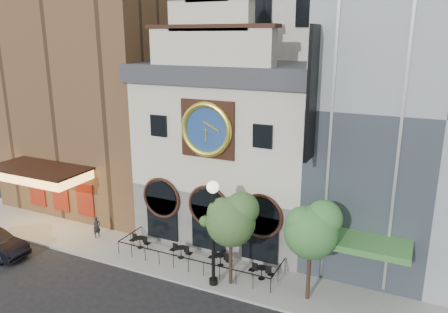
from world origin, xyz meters
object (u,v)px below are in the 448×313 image
Objects in this scene: lamppost at (213,222)px; tree_right at (312,228)px; bistro_0 at (140,241)px; pedestrian at (97,227)px; bistro_2 at (220,259)px; bistro_1 at (181,251)px; bistro_3 at (262,272)px; tree_left at (232,218)px.

lamppost reaches higher than tree_right.
pedestrian is at bearing 179.58° from bistro_0.
tree_right is at bearing 30.31° from lamppost.
bistro_2 is (5.99, 0.19, 0.00)m from bistro_0.
pedestrian is 10.92m from lamppost.
bistro_1 is 0.25× the size of lamppost.
bistro_0 is 7.62m from lamppost.
bistro_3 is (8.87, -0.15, 0.00)m from bistro_0.
tree_right reaches higher than bistro_0.
pedestrian reaches higher than bistro_1.
bistro_2 is at bearing -68.31° from pedestrian.
bistro_2 and bistro_3 have the same top height.
pedestrian reaches higher than bistro_3.
tree_right is at bearing -4.28° from bistro_0.
tree_left is (11.20, -1.37, 3.34)m from pedestrian.
bistro_1 is 5.73m from tree_left.
bistro_0 is at bearing 175.72° from tree_right.
tree_left reaches higher than bistro_2.
tree_right is at bearing 5.76° from tree_left.
pedestrian is at bearing 179.18° from bistro_3.
bistro_2 is 0.28× the size of tree_right.
tree_left is at bearing -174.24° from tree_right.
tree_right is (8.66, -0.88, 3.71)m from bistro_1.
bistro_2 is 0.28× the size of tree_left.
tree_left reaches higher than bistro_3.
bistro_2 is at bearing 1.81° from bistro_0.
lamppost is at bearing -143.57° from bistro_3.
bistro_1 is 1.00× the size of bistro_3.
bistro_3 is at bearing 56.41° from lamppost.
bistro_2 is 4.04m from lamppost.
bistro_3 is at bearing -0.98° from bistro_0.
lamppost is (0.55, -2.06, 3.44)m from bistro_2.
bistro_0 and bistro_3 have the same top height.
bistro_2 is at bearing 133.84° from tree_left.
bistro_0 is at bearing 179.87° from bistro_1.
tree_right is (4.45, 0.45, 0.07)m from tree_left.
tree_right reaches higher than bistro_1.
pedestrian is (-6.99, 0.04, 0.30)m from bistro_1.
bistro_1 is 1.03× the size of pedestrian.
bistro_0 is 5.99m from bistro_2.
bistro_0 is 0.25× the size of lamppost.
bistro_1 is at bearing 170.59° from lamppost.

